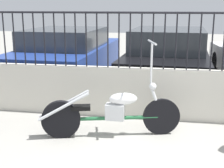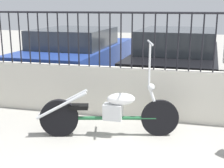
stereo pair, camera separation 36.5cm
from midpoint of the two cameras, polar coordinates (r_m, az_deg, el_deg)
The scene contains 5 objects.
low_wall at distance 5.43m, azimuth 7.28°, elevation -1.84°, with size 8.22×0.18×0.88m.
fence_railing at distance 5.24m, azimuth 7.64°, elevation 9.35°, with size 8.22×0.04×0.95m.
motorcycle_green at distance 4.68m, azimuth -3.26°, elevation -5.13°, with size 2.09×0.76×1.44m.
car_blue at distance 8.21m, azimuth -9.34°, elevation 5.32°, with size 2.03×4.49×1.37m.
car_black at distance 7.80m, azimuth 8.89°, elevation 4.92°, with size 2.12×4.53×1.39m.
Camera 1 is at (0.02, -2.73, 1.93)m, focal length 50.00 mm.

